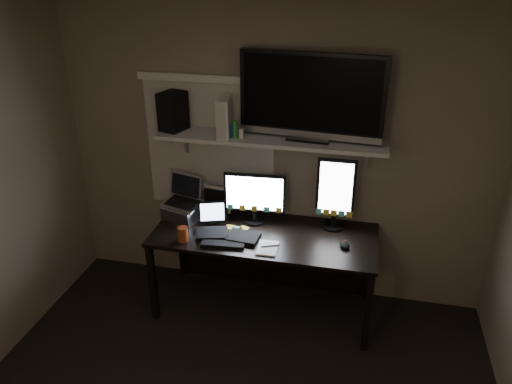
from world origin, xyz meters
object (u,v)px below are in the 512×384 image
(desk, at_px, (267,245))
(game_console, at_px, (225,117))
(keyboard, at_px, (228,235))
(mouse, at_px, (345,245))
(speaker, at_px, (173,111))
(tablet, at_px, (213,213))
(cup, at_px, (183,234))
(monitor_landscape, at_px, (255,198))
(laptop, at_px, (182,200))
(monitor_portrait, at_px, (335,194))
(tv, at_px, (311,97))

(desk, xyz_separation_m, game_console, (-0.35, 0.05, 1.08))
(keyboard, xyz_separation_m, mouse, (0.92, 0.06, 0.00))
(desk, relative_size, keyboard, 3.50)
(desk, xyz_separation_m, speaker, (-0.80, 0.09, 1.08))
(keyboard, distance_m, mouse, 0.92)
(speaker, bearing_deg, tablet, -4.21)
(keyboard, height_order, tablet, tablet)
(mouse, xyz_separation_m, game_console, (-1.00, 0.24, 0.88))
(keyboard, bearing_deg, cup, -163.12)
(monitor_landscape, xyz_separation_m, laptop, (-0.61, -0.07, -0.04))
(monitor_landscape, bearing_deg, game_console, 175.56)
(cup, bearing_deg, monitor_portrait, 22.74)
(tablet, distance_m, game_console, 0.81)
(mouse, xyz_separation_m, tablet, (-1.10, 0.14, 0.08))
(game_console, bearing_deg, tablet, -142.00)
(desk, bearing_deg, game_console, 171.85)
(desk, height_order, mouse, mouse)
(game_console, bearing_deg, monitor_landscape, -8.53)
(mouse, relative_size, tablet, 0.47)
(tv, xyz_separation_m, speaker, (-1.10, -0.02, -0.18))
(monitor_portrait, distance_m, tv, 0.81)
(cup, bearing_deg, game_console, 59.77)
(keyboard, xyz_separation_m, cup, (-0.33, -0.13, 0.04))
(game_console, xyz_separation_m, speaker, (-0.45, 0.04, 0.00))
(mouse, distance_m, tablet, 1.11)
(monitor_portrait, xyz_separation_m, keyboard, (-0.81, -0.34, -0.29))
(keyboard, height_order, tv, tv)
(laptop, distance_m, cup, 0.39)
(desk, xyz_separation_m, laptop, (-0.73, -0.03, 0.36))
(tablet, bearing_deg, monitor_landscape, -2.01)
(tablet, bearing_deg, game_console, 27.31)
(tv, xyz_separation_m, game_console, (-0.65, -0.06, -0.18))
(mouse, bearing_deg, laptop, 154.37)
(tv, bearing_deg, monitor_landscape, -166.31)
(monitor_portrait, bearing_deg, game_console, -176.82)
(keyboard, relative_size, laptop, 1.43)
(monitor_landscape, height_order, monitor_portrait, monitor_portrait)
(tv, bearing_deg, speaker, -173.78)
(tablet, xyz_separation_m, laptop, (-0.28, 0.02, 0.08))
(monitor_landscape, distance_m, mouse, 0.82)
(desk, distance_m, speaker, 1.35)
(monitor_portrait, relative_size, tv, 0.56)
(tv, bearing_deg, cup, -146.48)
(desk, height_order, tablet, tablet)
(mouse, height_order, game_console, game_console)
(mouse, bearing_deg, game_console, 147.65)
(monitor_portrait, relative_size, tablet, 2.63)
(desk, bearing_deg, speaker, 173.46)
(desk, height_order, speaker, speaker)
(desk, bearing_deg, mouse, -16.19)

